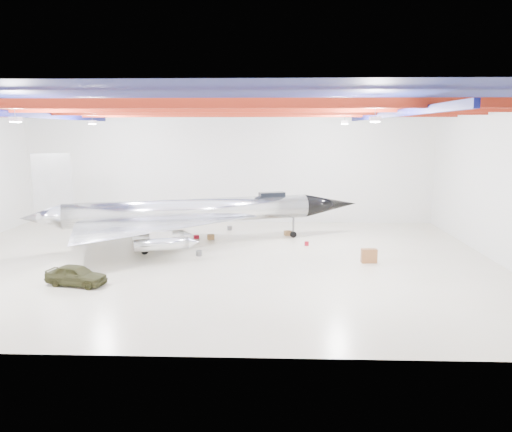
{
  "coord_description": "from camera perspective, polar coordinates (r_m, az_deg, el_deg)",
  "views": [
    {
      "loc": [
        4.49,
        -33.91,
        9.14
      ],
      "look_at": [
        3.21,
        2.0,
        2.88
      ],
      "focal_mm": 35.0,
      "sensor_mm": 36.0,
      "label": 1
    }
  ],
  "objects": [
    {
      "name": "ceiling_structure",
      "position": [
        34.22,
        -5.62,
        11.82
      ],
      "size": [
        39.5,
        29.5,
        1.08
      ],
      "color": "maroon",
      "rests_on": "ceiling"
    },
    {
      "name": "crate_small",
      "position": [
        41.25,
        -11.64,
        -2.94
      ],
      "size": [
        0.43,
        0.38,
        0.26
      ],
      "primitive_type": "cube",
      "rotation": [
        0.0,
        0.0,
        -0.23
      ],
      "color": "#59595B",
      "rests_on": "floor"
    },
    {
      "name": "parts_bin",
      "position": [
        43.62,
        3.65,
        -1.96
      ],
      "size": [
        0.72,
        0.65,
        0.41
      ],
      "primitive_type": "cube",
      "rotation": [
        0.0,
        0.0,
        0.35
      ],
      "color": "olive",
      "rests_on": "floor"
    },
    {
      "name": "ceiling",
      "position": [
        34.25,
        -5.64,
        12.95
      ],
      "size": [
        40.0,
        40.0,
        0.0
      ],
      "primitive_type": "plane",
      "rotation": [
        3.14,
        0.0,
        0.0
      ],
      "color": "#0A0F38",
      "rests_on": "wall_back"
    },
    {
      "name": "wall_right",
      "position": [
        37.46,
        26.54,
        3.27
      ],
      "size": [
        0.0,
        30.0,
        30.0
      ],
      "primitive_type": "plane",
      "rotation": [
        1.57,
        0.0,
        -1.57
      ],
      "color": "silver",
      "rests_on": "floor"
    },
    {
      "name": "crate_ply",
      "position": [
        40.88,
        -10.35,
        -2.97
      ],
      "size": [
        0.52,
        0.45,
        0.32
      ],
      "primitive_type": "cube",
      "rotation": [
        0.0,
        0.0,
        0.2
      ],
      "color": "olive",
      "rests_on": "floor"
    },
    {
      "name": "jet_aircraft",
      "position": [
        40.18,
        -7.5,
        0.19
      ],
      "size": [
        26.4,
        19.56,
        7.42
      ],
      "rotation": [
        0.0,
        0.0,
        0.32
      ],
      "color": "silver",
      "rests_on": "floor"
    },
    {
      "name": "tool_chest",
      "position": [
        39.96,
        5.81,
        -3.15
      ],
      "size": [
        0.48,
        0.48,
        0.33
      ],
      "primitive_type": "cylinder",
      "rotation": [
        0.0,
        0.0,
        -0.4
      ],
      "color": "maroon",
      "rests_on": "floor"
    },
    {
      "name": "spares_box",
      "position": [
        45.84,
        -3.02,
        -1.38
      ],
      "size": [
        0.46,
        0.46,
        0.39
      ],
      "primitive_type": "cylinder",
      "rotation": [
        0.0,
        0.0,
        -0.04
      ],
      "color": "#59595B",
      "rests_on": "floor"
    },
    {
      "name": "jeep",
      "position": [
        31.6,
        -19.86,
        -6.36
      ],
      "size": [
        3.89,
        2.23,
        1.25
      ],
      "primitive_type": "imported",
      "rotation": [
        0.0,
        0.0,
        1.35
      ],
      "color": "#34351A",
      "rests_on": "floor"
    },
    {
      "name": "floor",
      "position": [
        35.4,
        -5.33,
        -5.12
      ],
      "size": [
        40.0,
        40.0,
        0.0
      ],
      "primitive_type": "plane",
      "color": "beige",
      "rests_on": "ground"
    },
    {
      "name": "engine_drum",
      "position": [
        36.8,
        -6.54,
        -4.25
      ],
      "size": [
        0.57,
        0.57,
        0.39
      ],
      "primitive_type": "cylinder",
      "rotation": [
        0.0,
        0.0,
        0.38
      ],
      "color": "#59595B",
      "rests_on": "floor"
    },
    {
      "name": "desk",
      "position": [
        35.55,
        12.79,
        -4.45
      ],
      "size": [
        1.09,
        0.6,
        0.98
      ],
      "primitive_type": "cube",
      "rotation": [
        0.0,
        0.0,
        0.06
      ],
      "color": "brown",
      "rests_on": "floor"
    },
    {
      "name": "toolbox_red",
      "position": [
        42.61,
        -6.83,
        -2.36
      ],
      "size": [
        0.52,
        0.46,
        0.31
      ],
      "primitive_type": "cube",
      "rotation": [
        0.0,
        0.0,
        0.27
      ],
      "color": "maroon",
      "rests_on": "floor"
    },
    {
      "name": "wall_back",
      "position": [
        49.25,
        -3.21,
        5.63
      ],
      "size": [
        40.0,
        0.0,
        40.0
      ],
      "primitive_type": "plane",
      "rotation": [
        1.57,
        0.0,
        0.0
      ],
      "color": "silver",
      "rests_on": "floor"
    },
    {
      "name": "oil_barrel",
      "position": [
        42.15,
        -5.19,
        -2.39
      ],
      "size": [
        0.68,
        0.58,
        0.41
      ],
      "primitive_type": "cube",
      "rotation": [
        0.0,
        0.0,
        0.2
      ],
      "color": "olive",
      "rests_on": "floor"
    }
  ]
}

